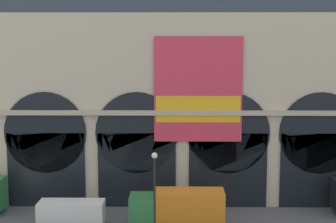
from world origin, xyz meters
TOP-DOWN VIEW (x-y plane):
  - station_building at (0.02, 7.99)m, footprint 42.53×6.39m
  - van_midwest at (-8.93, -0.51)m, footprint 5.20×2.48m
  - box_truck_center at (-0.42, -0.47)m, footprint 7.50×2.91m
  - street_lamp_quayside at (-2.15, -3.76)m, footprint 0.44×0.44m

SIDE VIEW (x-z plane):
  - van_midwest at x=-8.93m, z-range 0.15..2.35m
  - box_truck_center at x=-0.42m, z-range 0.14..3.26m
  - street_lamp_quayside at x=-2.15m, z-range 0.96..7.86m
  - station_building at x=0.02m, z-range -0.25..21.10m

